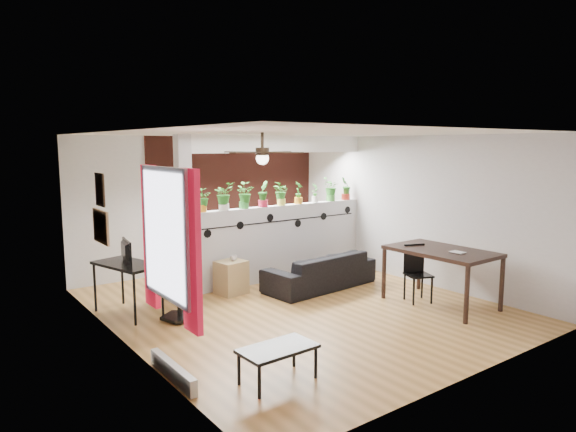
# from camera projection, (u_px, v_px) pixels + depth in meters

# --- Properties ---
(room_shell) EXTENTS (6.30, 7.10, 2.90)m
(room_shell) POSITION_uv_depth(u_px,v_px,m) (296.00, 222.00, 7.63)
(room_shell) COLOR olive
(room_shell) RESTS_ON ground
(partition_wall) EXTENTS (3.60, 0.18, 1.35)m
(partition_wall) POSITION_uv_depth(u_px,v_px,m) (281.00, 242.00, 9.39)
(partition_wall) COLOR #BCBCC1
(partition_wall) RESTS_ON ground
(ceiling_header) EXTENTS (3.60, 0.18, 0.30)m
(ceiling_header) POSITION_uv_depth(u_px,v_px,m) (281.00, 144.00, 9.14)
(ceiling_header) COLOR white
(ceiling_header) RESTS_ON room_shell
(pier_column) EXTENTS (0.22, 0.20, 2.60)m
(pier_column) POSITION_uv_depth(u_px,v_px,m) (184.00, 217.00, 8.18)
(pier_column) COLOR #BCBCC1
(pier_column) RESTS_ON ground
(brick_panel) EXTENTS (3.90, 0.05, 2.60)m
(brick_panel) POSITION_uv_depth(u_px,v_px,m) (239.00, 201.00, 10.47)
(brick_panel) COLOR #963A2B
(brick_panel) RESTS_ON ground
(vine_decal) EXTENTS (3.31, 0.01, 0.30)m
(vine_decal) POSITION_uv_depth(u_px,v_px,m) (284.00, 221.00, 9.25)
(vine_decal) COLOR black
(vine_decal) RESTS_ON partition_wall
(window_assembly) EXTENTS (0.09, 1.30, 1.55)m
(window_assembly) POSITION_uv_depth(u_px,v_px,m) (167.00, 238.00, 5.15)
(window_assembly) COLOR white
(window_assembly) RESTS_ON room_shell
(baseboard_heater) EXTENTS (0.08, 1.00, 0.18)m
(baseboard_heater) POSITION_uv_depth(u_px,v_px,m) (173.00, 372.00, 5.35)
(baseboard_heater) COLOR beige
(baseboard_heater) RESTS_ON ground
(corkboard) EXTENTS (0.03, 0.60, 0.45)m
(corkboard) POSITION_uv_depth(u_px,v_px,m) (101.00, 227.00, 6.87)
(corkboard) COLOR #916A46
(corkboard) RESTS_ON room_shell
(framed_art) EXTENTS (0.03, 0.34, 0.44)m
(framed_art) POSITION_uv_depth(u_px,v_px,m) (100.00, 190.00, 6.76)
(framed_art) COLOR #8C7259
(framed_art) RESTS_ON room_shell
(ceiling_fan) EXTENTS (1.19, 1.19, 0.43)m
(ceiling_fan) POSITION_uv_depth(u_px,v_px,m) (262.00, 154.00, 6.78)
(ceiling_fan) COLOR black
(ceiling_fan) RESTS_ON room_shell
(potted_plant_0) EXTENTS (0.23, 0.24, 0.38)m
(potted_plant_0) POSITION_uv_depth(u_px,v_px,m) (202.00, 200.00, 8.34)
(potted_plant_0) COLOR orange
(potted_plant_0) RESTS_ON partition_wall
(potted_plant_1) EXTENTS (0.29, 0.25, 0.47)m
(potted_plant_1) POSITION_uv_depth(u_px,v_px,m) (224.00, 195.00, 8.56)
(potted_plant_1) COLOR silver
(potted_plant_1) RESTS_ON partition_wall
(potted_plant_2) EXTENTS (0.26, 0.29, 0.45)m
(potted_plant_2) POSITION_uv_depth(u_px,v_px,m) (244.00, 195.00, 8.80)
(potted_plant_2) COLOR green
(potted_plant_2) RESTS_ON partition_wall
(potted_plant_3) EXTENTS (0.30, 0.31, 0.46)m
(potted_plant_3) POSITION_uv_depth(u_px,v_px,m) (263.00, 193.00, 9.03)
(potted_plant_3) COLOR red
(potted_plant_3) RESTS_ON partition_wall
(potted_plant_4) EXTENTS (0.21, 0.25, 0.43)m
(potted_plant_4) POSITION_uv_depth(u_px,v_px,m) (281.00, 193.00, 9.26)
(potted_plant_4) COLOR #E2E250
(potted_plant_4) RESTS_ON partition_wall
(potted_plant_5) EXTENTS (0.20, 0.24, 0.42)m
(potted_plant_5) POSITION_uv_depth(u_px,v_px,m) (299.00, 192.00, 9.50)
(potted_plant_5) COLOR orange
(potted_plant_5) RESTS_ON partition_wall
(potted_plant_6) EXTENTS (0.22, 0.20, 0.37)m
(potted_plant_6) POSITION_uv_depth(u_px,v_px,m) (315.00, 192.00, 9.73)
(potted_plant_6) COLOR white
(potted_plant_6) RESTS_ON partition_wall
(potted_plant_7) EXTENTS (0.30, 0.28, 0.46)m
(potted_plant_7) POSITION_uv_depth(u_px,v_px,m) (331.00, 189.00, 9.96)
(potted_plant_7) COLOR #3B8B32
(potted_plant_7) RESTS_ON partition_wall
(potted_plant_8) EXTENTS (0.24, 0.19, 0.46)m
(potted_plant_8) POSITION_uv_depth(u_px,v_px,m) (346.00, 188.00, 10.19)
(potted_plant_8) COLOR red
(potted_plant_8) RESTS_ON partition_wall
(sofa) EXTENTS (2.00, 0.93, 0.57)m
(sofa) POSITION_uv_depth(u_px,v_px,m) (320.00, 271.00, 8.80)
(sofa) COLOR black
(sofa) RESTS_ON ground
(cube_shelf) EXTENTS (0.51, 0.46, 0.55)m
(cube_shelf) POSITION_uv_depth(u_px,v_px,m) (231.00, 277.00, 8.43)
(cube_shelf) COLOR #A58857
(cube_shelf) RESTS_ON ground
(cup) EXTENTS (0.15, 0.15, 0.09)m
(cup) POSITION_uv_depth(u_px,v_px,m) (234.00, 258.00, 8.41)
(cup) COLOR gray
(cup) RESTS_ON cube_shelf
(computer_desk) EXTENTS (0.81, 1.15, 0.75)m
(computer_desk) POSITION_uv_depth(u_px,v_px,m) (127.00, 268.00, 7.36)
(computer_desk) COLOR black
(computer_desk) RESTS_ON ground
(monitor) EXTENTS (0.31, 0.09, 0.17)m
(monitor) POSITION_uv_depth(u_px,v_px,m) (123.00, 255.00, 7.46)
(monitor) COLOR black
(monitor) RESTS_ON computer_desk
(office_chair) EXTENTS (0.55, 0.55, 1.07)m
(office_chair) POSITION_uv_depth(u_px,v_px,m) (177.00, 286.00, 7.19)
(office_chair) COLOR black
(office_chair) RESTS_ON ground
(dining_table) EXTENTS (0.98, 1.59, 0.86)m
(dining_table) POSITION_uv_depth(u_px,v_px,m) (441.00, 255.00, 7.79)
(dining_table) COLOR black
(dining_table) RESTS_ON ground
(book) EXTENTS (0.15, 0.20, 0.02)m
(book) POSITION_uv_depth(u_px,v_px,m) (454.00, 253.00, 7.48)
(book) COLOR gray
(book) RESTS_ON dining_table
(folding_chair) EXTENTS (0.47, 0.47, 0.89)m
(folding_chair) POSITION_uv_depth(u_px,v_px,m) (416.00, 268.00, 8.04)
(folding_chair) COLOR black
(folding_chair) RESTS_ON ground
(coffee_table) EXTENTS (0.81, 0.47, 0.37)m
(coffee_table) POSITION_uv_depth(u_px,v_px,m) (278.00, 351.00, 5.28)
(coffee_table) COLOR black
(coffee_table) RESTS_ON ground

